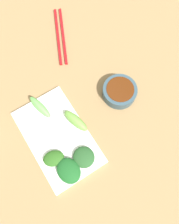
% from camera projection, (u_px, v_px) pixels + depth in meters
% --- Properties ---
extents(tabletop, '(2.10, 2.10, 0.02)m').
position_uv_depth(tabletop, '(87.00, 112.00, 0.72)').
color(tabletop, '#94734B').
rests_on(tabletop, ground).
extents(sauce_bowl, '(0.11, 0.11, 0.04)m').
position_uv_depth(sauce_bowl, '(120.00, 91.00, 0.71)').
color(sauce_bowl, '#334B58').
rests_on(sauce_bowl, tabletop).
extents(serving_plate, '(0.17, 0.28, 0.01)m').
position_uv_depth(serving_plate, '(58.00, 137.00, 0.68)').
color(serving_plate, white).
rests_on(serving_plate, tabletop).
extents(broccoli_leafy_0, '(0.07, 0.07, 0.02)m').
position_uv_depth(broccoli_leafy_0, '(84.00, 157.00, 0.64)').
color(broccoli_leafy_0, '#234F24').
rests_on(broccoli_leafy_0, serving_plate).
extents(broccoli_leafy_1, '(0.07, 0.06, 0.02)m').
position_uv_depth(broccoli_leafy_1, '(54.00, 158.00, 0.64)').
color(broccoli_leafy_1, '#2A5B1C').
rests_on(broccoli_leafy_1, serving_plate).
extents(broccoli_leafy_2, '(0.07, 0.08, 0.02)m').
position_uv_depth(broccoli_leafy_2, '(69.00, 171.00, 0.63)').
color(broccoli_leafy_2, '#1A5521').
rests_on(broccoli_leafy_2, serving_plate).
extents(broccoli_stalk_3, '(0.04, 0.09, 0.03)m').
position_uv_depth(broccoli_stalk_3, '(40.00, 107.00, 0.69)').
color(broccoli_stalk_3, '#6EBC5B').
rests_on(broccoli_stalk_3, serving_plate).
extents(broccoli_stalk_4, '(0.05, 0.09, 0.03)m').
position_uv_depth(broccoli_stalk_4, '(76.00, 121.00, 0.67)').
color(broccoli_stalk_4, '#71A947').
rests_on(broccoli_stalk_4, serving_plate).
extents(chopsticks, '(0.12, 0.22, 0.01)m').
position_uv_depth(chopsticks, '(61.00, 36.00, 0.80)').
color(chopsticks, red).
rests_on(chopsticks, tabletop).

